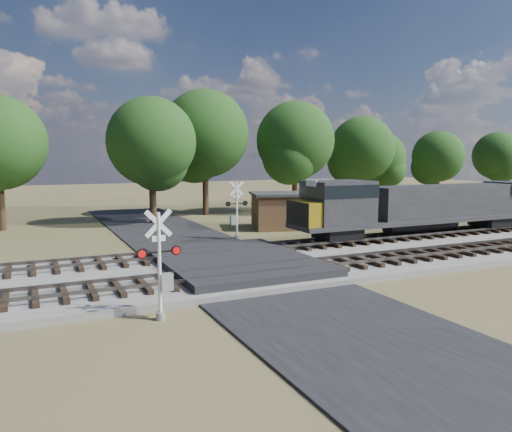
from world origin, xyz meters
name	(u,v)px	position (x,y,z in m)	size (l,w,h in m)	color
ground	(239,272)	(0.00, 0.00, 0.00)	(160.00, 160.00, 0.00)	#484927
ballast_bed	(396,250)	(10.00, 0.50, 0.15)	(140.00, 10.00, 0.30)	gray
road	(239,271)	(0.00, 0.00, 0.04)	(7.00, 60.00, 0.08)	black
crossing_panel	(235,263)	(0.00, 0.50, 0.32)	(7.00, 9.00, 0.62)	#262628
track_near	(316,266)	(3.12, -2.00, 0.41)	(140.00, 2.60, 0.33)	black
track_far	(269,248)	(3.12, 3.00, 0.41)	(140.00, 2.60, 0.33)	black
crossing_signal_near	(162,274)	(-5.10, -5.38, 1.58)	(1.53, 0.34, 3.80)	silver
crossing_signal_far	(236,216)	(3.36, 8.44, 1.62)	(1.57, 0.34, 3.90)	silver
equipment_shed	(278,210)	(8.37, 11.98, 1.38)	(4.97, 4.97, 2.73)	#4F3322
treeline	(196,146)	(4.86, 21.05, 6.42)	(79.58, 11.70, 11.63)	black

